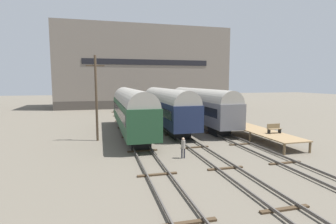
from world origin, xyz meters
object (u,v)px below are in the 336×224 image
at_px(bench, 274,128).
at_px(person_worker, 183,146).
at_px(train_car_grey, 200,105).
at_px(train_car_navy, 167,106).
at_px(utility_pole, 96,97).
at_px(train_car_green, 131,109).

xyz_separation_m(bench, person_worker, (-9.99, -2.43, -0.53)).
bearing_deg(train_car_grey, train_car_navy, -172.76).
bearing_deg(train_car_navy, utility_pole, -149.94).
bearing_deg(train_car_green, train_car_navy, 28.30).
relative_size(train_car_grey, person_worker, 10.92).
xyz_separation_m(train_car_green, utility_pole, (-3.77, -2.37, 1.50)).
distance_m(train_car_grey, utility_pole, 14.57).
bearing_deg(train_car_grey, person_worker, -116.48).
xyz_separation_m(train_car_grey, utility_pole, (-13.37, -5.57, 1.56)).
height_order(train_car_grey, person_worker, train_car_grey).
bearing_deg(utility_pole, train_car_navy, 30.06).
bearing_deg(train_car_green, train_car_grey, 18.41).
xyz_separation_m(train_car_grey, bench, (3.15, -11.30, -1.37)).
bearing_deg(person_worker, train_car_green, 104.72).
xyz_separation_m(train_car_grey, train_car_navy, (-4.80, -0.61, -0.01)).
distance_m(person_worker, utility_pole, 11.01).
height_order(bench, utility_pole, utility_pole).
height_order(train_car_grey, train_car_navy, train_car_navy).
bearing_deg(person_worker, train_car_grey, 63.52).
bearing_deg(utility_pole, train_car_grey, 22.62).
bearing_deg(person_worker, utility_pole, 128.71).
height_order(train_car_green, train_car_navy, train_car_green).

